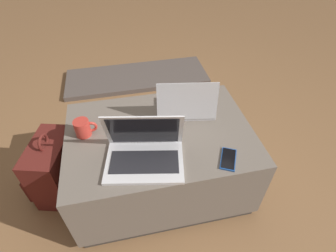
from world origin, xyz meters
The scene contains 8 objects.
ground_plane centered at (0.00, 0.00, 0.00)m, with size 14.00×14.00×0.00m, color olive.
ottoman centered at (0.00, 0.00, 0.23)m, with size 1.03×0.72×0.47m.
laptop_near centered at (-0.11, -0.17, 0.52)m, with size 0.42×0.33×0.26m.
laptop_far centered at (0.18, 0.13, 0.52)m, with size 0.37×0.28×0.24m.
cell_phone centered at (0.30, -0.26, 0.47)m, with size 0.13×0.16×0.01m.
backpack centered at (-0.65, 0.09, 0.19)m, with size 0.33×0.39×0.48m.
coffee_mug centered at (-0.40, 0.07, 0.51)m, with size 0.12×0.08×0.09m.
fireplace_hearth centered at (0.00, 1.29, 0.02)m, with size 1.40×0.50×0.04m.
Camera 1 is at (-0.17, -1.02, 1.47)m, focal length 28.00 mm.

